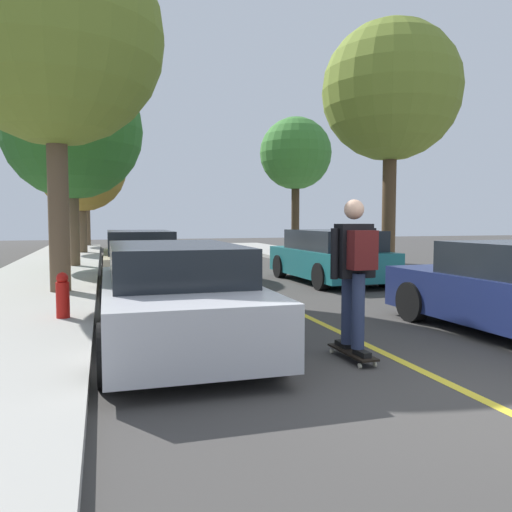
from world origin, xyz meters
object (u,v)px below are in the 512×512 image
at_px(street_tree_right_near, 296,154).
at_px(street_tree_left_far, 81,168).
at_px(street_tree_right_nearest, 391,92).
at_px(parked_car_right_near, 330,256).
at_px(parked_car_left_nearest, 175,294).
at_px(parked_car_left_near, 140,258).
at_px(fire_hydrant, 63,295).
at_px(street_tree_left_near, 72,130).
at_px(skateboarder, 355,266).
at_px(street_tree_left_nearest, 54,36).
at_px(street_tree_left_farthest, 86,168).
at_px(skateboard, 352,352).

bearing_deg(street_tree_right_near, street_tree_left_far, 146.75).
relative_size(street_tree_right_nearest, street_tree_right_near, 1.22).
bearing_deg(parked_car_right_near, parked_car_left_nearest, -131.00).
xyz_separation_m(parked_car_left_nearest, street_tree_right_nearest, (6.55, 5.59, 4.38)).
bearing_deg(parked_car_left_near, fire_hydrant, -106.30).
distance_m(parked_car_left_near, street_tree_left_far, 11.96).
bearing_deg(street_tree_left_near, skateboarder, -73.54).
height_order(parked_car_right_near, fire_hydrant, parked_car_right_near).
bearing_deg(street_tree_left_nearest, parked_car_left_near, 48.70).
distance_m(parked_car_left_near, street_tree_right_nearest, 7.96).
relative_size(street_tree_right_near, fire_hydrant, 7.96).
height_order(parked_car_left_near, street_tree_left_nearest, street_tree_left_nearest).
bearing_deg(parked_car_left_nearest, street_tree_right_nearest, 40.46).
xyz_separation_m(parked_car_left_nearest, street_tree_left_far, (-1.76, 18.06, 3.34)).
distance_m(parked_car_right_near, fire_hydrant, 7.42).
height_order(street_tree_left_farthest, skateboarder, street_tree_left_farthest).
bearing_deg(parked_car_right_near, skateboarder, -112.82).
bearing_deg(skateboarder, street_tree_left_far, 100.60).
height_order(parked_car_right_near, street_tree_right_nearest, street_tree_right_nearest).
height_order(street_tree_left_far, street_tree_right_nearest, street_tree_right_nearest).
distance_m(street_tree_left_nearest, street_tree_left_farthest, 20.16).
relative_size(fire_hydrant, skateboard, 0.83).
distance_m(street_tree_left_farthest, skateboarder, 26.73).
height_order(fire_hydrant, skateboard, fire_hydrant).
height_order(street_tree_left_near, skateboard, street_tree_left_near).
relative_size(street_tree_left_nearest, street_tree_left_near, 1.13).
height_order(street_tree_left_nearest, fire_hydrant, street_tree_left_nearest).
bearing_deg(skateboard, street_tree_left_near, 106.49).
xyz_separation_m(skateboard, skateboarder, (0.00, -0.03, 1.02)).
xyz_separation_m(street_tree_left_far, skateboard, (3.64, -19.43, -3.91)).
bearing_deg(street_tree_right_near, parked_car_right_near, -103.94).
distance_m(street_tree_left_far, fire_hydrant, 16.86).
bearing_deg(street_tree_right_nearest, street_tree_right_near, 90.00).
bearing_deg(skateboard, street_tree_right_near, 71.52).
height_order(parked_car_right_near, skateboarder, skateboarder).
bearing_deg(fire_hydrant, street_tree_left_nearest, 94.82).
relative_size(street_tree_left_far, fire_hydrant, 8.38).
height_order(parked_car_left_near, street_tree_left_near, street_tree_left_near).
bearing_deg(parked_car_right_near, street_tree_right_near, 76.06).
bearing_deg(street_tree_left_nearest, street_tree_right_near, 43.58).
distance_m(parked_car_left_nearest, skateboard, 2.39).
height_order(street_tree_left_near, street_tree_left_far, street_tree_left_near).
relative_size(fire_hydrant, skateboarder, 0.40).
bearing_deg(parked_car_left_near, skateboard, -76.90).
height_order(parked_car_left_nearest, street_tree_right_near, street_tree_right_near).
relative_size(parked_car_left_near, street_tree_left_far, 0.79).
height_order(street_tree_left_nearest, skateboarder, street_tree_left_nearest).
height_order(street_tree_right_near, skateboard, street_tree_right_near).
bearing_deg(skateboard, parked_car_left_nearest, 143.88).
xyz_separation_m(street_tree_left_farthest, skateboarder, (3.64, -26.25, -3.52)).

